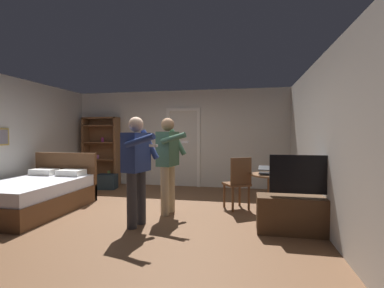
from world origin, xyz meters
name	(u,v)px	position (x,y,z in m)	size (l,w,h in m)	color
ground_plane	(141,215)	(0.00, 0.00, 0.00)	(6.42, 6.42, 0.00)	brown
wall_back	(179,138)	(0.00, 2.81, 1.30)	(6.08, 0.12, 2.61)	beige
wall_right	(323,142)	(2.98, 0.00, 1.30)	(0.12, 5.73, 2.61)	beige
doorway_frame	(183,142)	(0.14, 2.73, 1.22)	(0.93, 0.08, 2.13)	white
bed	(35,194)	(-2.03, -0.14, 0.30)	(1.44, 2.04, 1.02)	brown
bookshelf	(102,148)	(-2.20, 2.58, 1.02)	(1.03, 0.32, 1.90)	brown
tv_flatscreen	(303,211)	(2.62, -0.42, 0.32)	(1.29, 0.40, 1.13)	#4C331E
side_table	(270,186)	(2.24, 0.58, 0.48)	(0.67, 0.67, 0.70)	brown
laptop	(268,171)	(2.20, 0.54, 0.75)	(0.36, 0.36, 0.16)	black
bottle_on_table	(278,168)	(2.38, 0.50, 0.82)	(0.06, 0.06, 0.29)	#1C3322
wooden_chair	(238,181)	(1.68, 0.66, 0.54)	(0.58, 0.58, 0.99)	brown
person_blue_shirt	(137,163)	(0.16, -0.57, 0.98)	(0.65, 0.69, 1.69)	#333338
person_striped_shirt	(168,158)	(0.45, 0.17, 0.99)	(0.62, 0.66, 1.71)	tan
suitcase_dark	(107,182)	(-1.73, 1.99, 0.19)	(0.48, 0.35, 0.38)	#1E2D38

